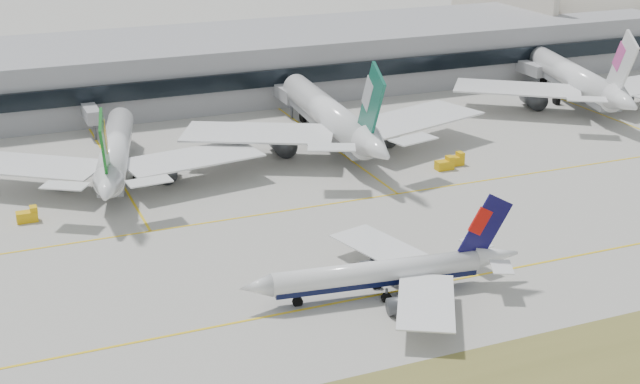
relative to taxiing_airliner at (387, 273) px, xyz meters
name	(u,v)px	position (x,y,z in m)	size (l,w,h in m)	color
ground	(369,279)	(-0.12, 5.22, -3.36)	(3000.00, 3000.00, 0.00)	#9A9990
taxiing_airliner	(387,273)	(0.00, 0.00, 0.00)	(41.39, 35.73, 13.91)	white
widebody_eva	(115,154)	(-26.52, 62.30, 2.02)	(55.19, 54.99, 20.22)	white
widebody_cathay	(331,118)	(19.72, 66.09, 2.99)	(66.82, 65.57, 23.88)	white
widebody_china_air	(575,80)	(89.37, 74.60, 2.88)	(63.84, 63.68, 23.46)	white
terminal	(177,68)	(-0.12, 120.05, 4.15)	(280.00, 43.10, 15.00)	gray
hangar	(609,39)	(154.44, 140.22, -3.22)	(91.00, 60.00, 60.00)	beige
gse_c	(445,164)	(34.86, 43.84, -2.31)	(3.55, 2.00, 2.60)	#DFA90B
gse_b	(28,216)	(-44.29, 47.46, -2.31)	(3.55, 2.00, 2.60)	#DFA90B
gse_extra	(455,160)	(38.14, 45.37, -2.31)	(3.55, 2.00, 2.60)	#DFA90B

